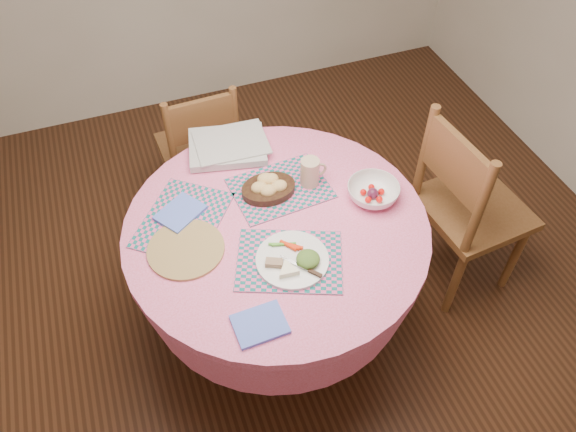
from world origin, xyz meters
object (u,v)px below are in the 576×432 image
Objects in this scene: bread_bowl at (268,187)px; latte_mug at (310,172)px; chair_right at (465,206)px; wicker_trivet at (186,249)px; fruit_bowl at (373,192)px; dining_table at (277,254)px; dinner_plate at (295,259)px; chair_back at (201,148)px.

bread_bowl is 1.81× the size of latte_mug.
chair_right is 1.32m from wicker_trivet.
chair_right reaches higher than fruit_bowl.
dinner_plate is (0.00, -0.21, 0.22)m from dining_table.
dinner_plate is (0.12, -1.10, 0.31)m from chair_back.
chair_back is 0.98m from wicker_trivet.
bread_bowl is 0.19m from latte_mug.
fruit_bowl is at bearing -24.18° from bread_bowl.
bread_bowl is (0.03, 0.38, 0.02)m from dinner_plate.
dining_table is at bearing 83.72° from chair_right.
bread_bowl is (0.15, -0.71, 0.33)m from chair_back.
wicker_trivet is 1.08× the size of dinner_plate.
fruit_bowl is at bearing 25.58° from dinner_plate.
dining_table is at bearing 90.11° from dinner_plate.
dining_table is 5.05× the size of fruit_bowl.
chair_right is 4.43× the size of bread_bowl.
dining_table is 0.93m from chair_right.
dining_table is 0.90m from chair_back.
chair_right is 1.39m from chair_back.
chair_right is 1.15× the size of chair_back.
wicker_trivet is (-0.37, -0.00, 0.20)m from dining_table.
bread_bowl is (0.03, 0.18, 0.23)m from dining_table.
latte_mug reaches higher than dinner_plate.
chair_back is at bearing 114.52° from latte_mug.
chair_right is 0.98m from dinner_plate.
chair_right reaches higher than chair_back.
chair_back reaches higher than wicker_trivet.
dinner_plate is at bearing 93.60° from chair_back.
latte_mug is at bearing 16.34° from wicker_trivet.
wicker_trivet is at bearing 151.65° from dinner_plate.
chair_right is at bearing -14.50° from latte_mug.
latte_mug is (0.18, -0.01, 0.03)m from bread_bowl.
bread_bowl is 0.94× the size of fruit_bowl.
wicker_trivet is at bearing 71.58° from chair_back.
fruit_bowl is (0.40, -0.18, -0.00)m from bread_bowl.
chair_back is 0.87m from latte_mug.
chair_right is at bearing -1.95° from fruit_bowl.
latte_mug is at bearing -3.29° from bread_bowl.
bread_bowl is at bearing 24.44° from wicker_trivet.
chair_back reaches higher than dining_table.
dinner_plate is at bearing 96.21° from chair_right.
chair_right is 3.65× the size of dinner_plate.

